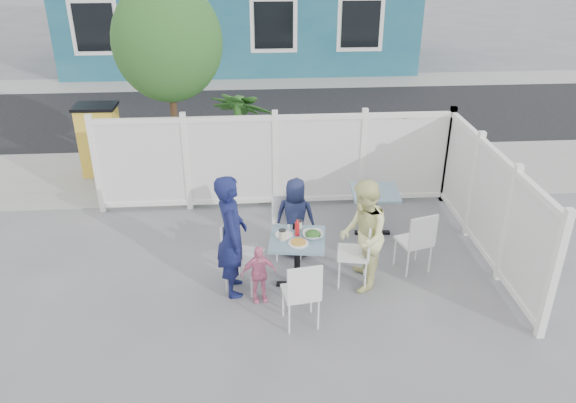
{
  "coord_description": "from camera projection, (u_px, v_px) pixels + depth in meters",
  "views": [
    {
      "loc": [
        -0.3,
        -6.15,
        4.36
      ],
      "look_at": [
        0.17,
        0.41,
        1.06
      ],
      "focal_mm": 35.0,
      "sensor_mm": 36.0,
      "label": 1
    }
  ],
  "objects": [
    {
      "name": "pepper_shaker",
      "position": [
        294.0,
        227.0,
        7.34
      ],
      "size": [
        0.03,
        0.03,
        0.08
      ],
      "primitive_type": "cylinder",
      "color": "black",
      "rests_on": "main_table"
    },
    {
      "name": "coffee_cup_a",
      "position": [
        282.0,
        235.0,
        7.09
      ],
      "size": [
        0.09,
        0.09,
        0.13
      ],
      "primitive_type": "cylinder",
      "color": "beige",
      "rests_on": "main_table"
    },
    {
      "name": "chair_spare",
      "position": [
        418.0,
        238.0,
        7.56
      ],
      "size": [
        0.51,
        0.5,
        0.91
      ],
      "rotation": [
        0.0,
        0.0,
        0.29
      ],
      "color": "white",
      "rests_on": "ground"
    },
    {
      "name": "fence_back",
      "position": [
        275.0,
        163.0,
        9.25
      ],
      "size": [
        5.86,
        0.08,
        1.6
      ],
      "color": "white",
      "rests_on": "ground"
    },
    {
      "name": "main_table",
      "position": [
        297.0,
        249.0,
        7.23
      ],
      "size": [
        0.79,
        0.79,
        0.74
      ],
      "rotation": [
        0.0,
        0.0,
        -0.14
      ],
      "color": "#3F617E",
      "rests_on": "ground"
    },
    {
      "name": "boy",
      "position": [
        295.0,
        217.0,
        7.97
      ],
      "size": [
        0.65,
        0.51,
        1.18
      ],
      "primitive_type": "imported",
      "rotation": [
        0.0,
        0.0,
        2.88
      ],
      "color": "#1C2348",
      "rests_on": "ground"
    },
    {
      "name": "toddler",
      "position": [
        259.0,
        274.0,
        7.04
      ],
      "size": [
        0.49,
        0.28,
        0.79
      ],
      "primitive_type": "imported",
      "rotation": [
        0.0,
        0.0,
        0.19
      ],
      "color": "pink",
      "rests_on": "ground"
    },
    {
      "name": "coffee_cup_b",
      "position": [
        299.0,
        225.0,
        7.32
      ],
      "size": [
        0.08,
        0.08,
        0.12
      ],
      "primitive_type": "cylinder",
      "color": "beige",
      "rests_on": "main_table"
    },
    {
      "name": "spare_table",
      "position": [
        375.0,
        201.0,
        8.48
      ],
      "size": [
        0.74,
        0.74,
        0.73
      ],
      "rotation": [
        0.0,
        0.0,
        -0.07
      ],
      "color": "#3F617E",
      "rests_on": "ground"
    },
    {
      "name": "plate_side",
      "position": [
        284.0,
        235.0,
        7.21
      ],
      "size": [
        0.24,
        0.24,
        0.02
      ],
      "primitive_type": "cylinder",
      "color": "white",
      "rests_on": "main_table"
    },
    {
      "name": "woman",
      "position": [
        363.0,
        236.0,
        7.17
      ],
      "size": [
        0.66,
        0.8,
        1.51
      ],
      "primitive_type": "imported",
      "rotation": [
        0.0,
        0.0,
        -1.69
      ],
      "color": "#E9E857",
      "rests_on": "ground"
    },
    {
      "name": "man",
      "position": [
        232.0,
        236.0,
        7.04
      ],
      "size": [
        0.45,
        0.63,
        1.64
      ],
      "primitive_type": "imported",
      "rotation": [
        0.0,
        0.0,
        1.67
      ],
      "color": "#141949",
      "rests_on": "ground"
    },
    {
      "name": "chair_left",
      "position": [
        238.0,
        249.0,
        7.25
      ],
      "size": [
        0.56,
        0.57,
        0.97
      ],
      "rotation": [
        0.0,
        0.0,
        -1.98
      ],
      "color": "white",
      "rests_on": "ground"
    },
    {
      "name": "ketchup_bottle",
      "position": [
        297.0,
        229.0,
        7.18
      ],
      "size": [
        0.06,
        0.06,
        0.19
      ],
      "primitive_type": "cylinder",
      "color": "red",
      "rests_on": "main_table"
    },
    {
      "name": "tree",
      "position": [
        167.0,
        42.0,
        9.14
      ],
      "size": [
        1.8,
        1.62,
        3.59
      ],
      "color": "#382316",
      "rests_on": "ground"
    },
    {
      "name": "street",
      "position": [
        261.0,
        114.0,
        14.14
      ],
      "size": [
        24.0,
        5.0,
        0.01
      ],
      "primitive_type": "cube",
      "color": "black",
      "rests_on": "ground"
    },
    {
      "name": "chair_right",
      "position": [
        360.0,
        248.0,
        7.32
      ],
      "size": [
        0.48,
        0.49,
        0.93
      ],
      "rotation": [
        0.0,
        0.0,
        1.39
      ],
      "color": "white",
      "rests_on": "ground"
    },
    {
      "name": "potted_shrub_a",
      "position": [
        243.0,
        141.0,
        9.78
      ],
      "size": [
        1.29,
        1.29,
        1.84
      ],
      "primitive_type": "imported",
      "rotation": [
        0.0,
        0.0,
        2.84
      ],
      "color": "#285420",
      "rests_on": "ground"
    },
    {
      "name": "utility_cabinet",
      "position": [
        100.0,
        142.0,
        10.53
      ],
      "size": [
        0.71,
        0.52,
        1.3
      ],
      "primitive_type": "cube",
      "rotation": [
        0.0,
        0.0,
        -0.03
      ],
      "color": "gold",
      "rests_on": "ground"
    },
    {
      "name": "potted_shrub_b",
      "position": [
        375.0,
        148.0,
        9.91
      ],
      "size": [
        1.62,
        1.48,
        1.54
      ],
      "primitive_type": "imported",
      "rotation": [
        0.0,
        0.0,
        6.06
      ],
      "color": "#285420",
      "rests_on": "ground"
    },
    {
      "name": "salt_shaker",
      "position": [
        288.0,
        227.0,
        7.33
      ],
      "size": [
        0.03,
        0.03,
        0.07
      ],
      "primitive_type": "cylinder",
      "color": "white",
      "rests_on": "main_table"
    },
    {
      "name": "ground",
      "position": [
        278.0,
        287.0,
        7.46
      ],
      "size": [
        80.0,
        80.0,
        0.0
      ],
      "primitive_type": "plane",
      "color": "slate"
    },
    {
      "name": "near_sidewalk",
      "position": [
        267.0,
        173.0,
        10.84
      ],
      "size": [
        24.0,
        2.6,
        0.01
      ],
      "primitive_type": "cube",
      "color": "gray",
      "rests_on": "ground"
    },
    {
      "name": "chair_back",
      "position": [
        287.0,
        221.0,
        8.03
      ],
      "size": [
        0.42,
        0.41,
        0.88
      ],
      "rotation": [
        0.0,
        0.0,
        3.2
      ],
      "color": "white",
      "rests_on": "ground"
    },
    {
      "name": "salad_bowl",
      "position": [
        313.0,
        235.0,
        7.16
      ],
      "size": [
        0.26,
        0.26,
        0.06
      ],
      "primitive_type": "imported",
      "color": "white",
      "rests_on": "main_table"
    },
    {
      "name": "far_sidewalk",
      "position": [
        258.0,
        82.0,
        16.91
      ],
      "size": [
        24.0,
        1.6,
        0.01
      ],
      "primitive_type": "cube",
      "color": "gray",
      "rests_on": "ground"
    },
    {
      "name": "fence_right",
      "position": [
        489.0,
        207.0,
        7.83
      ],
      "size": [
        0.08,
        3.66,
        1.6
      ],
      "rotation": [
        0.0,
        0.0,
        1.57
      ],
      "color": "white",
      "rests_on": "ground"
    },
    {
      "name": "chair_near",
      "position": [
        302.0,
        290.0,
        6.5
      ],
      "size": [
        0.47,
        0.45,
        0.91
      ],
      "rotation": [
        0.0,
        0.0,
        0.15
      ],
      "color": "white",
      "rests_on": "ground"
    },
    {
      "name": "plate_main",
      "position": [
        298.0,
        243.0,
        7.02
      ],
      "size": [
        0.26,
        0.26,
        0.02
      ],
      "primitive_type": "cylinder",
      "color": "white",
      "rests_on": "main_table"
    }
  ]
}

